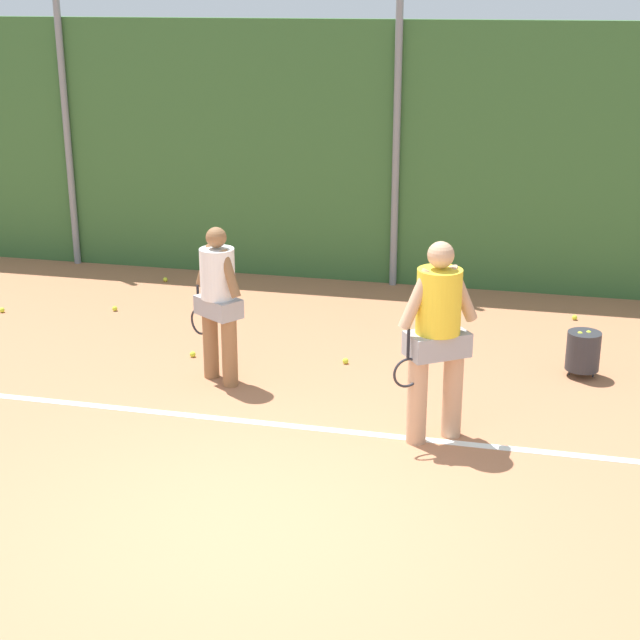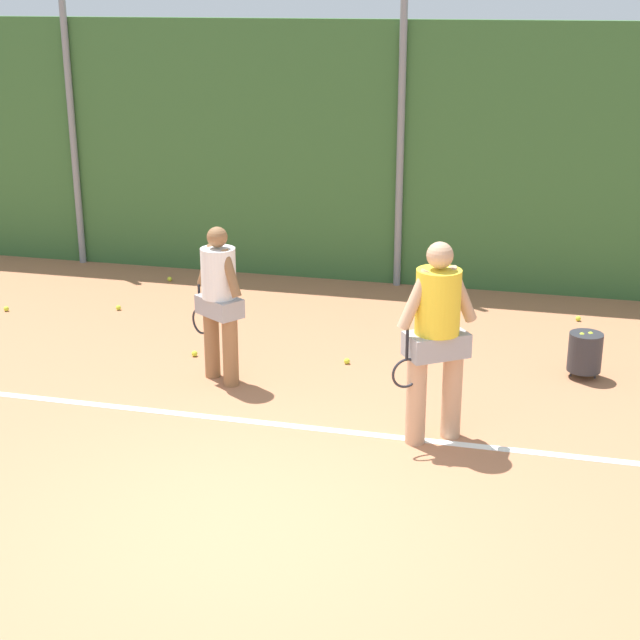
{
  "view_description": "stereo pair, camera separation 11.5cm",
  "coord_description": "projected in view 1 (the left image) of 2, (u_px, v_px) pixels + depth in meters",
  "views": [
    {
      "loc": [
        2.08,
        -6.38,
        3.97
      ],
      "look_at": [
        -0.0,
        2.28,
        0.93
      ],
      "focal_mm": 54.54,
      "sensor_mm": 36.0,
      "label": 1
    },
    {
      "loc": [
        2.19,
        -6.35,
        3.97
      ],
      "look_at": [
        -0.0,
        2.28,
        0.93
      ],
      "focal_mm": 54.54,
      "sensor_mm": 36.0,
      "label": 2
    }
  ],
  "objects": [
    {
      "name": "ground_plane",
      "position": [
        314.0,
        418.0,
        9.46
      ],
      "size": [
        26.89,
        26.89,
        0.0
      ],
      "primitive_type": "plane",
      "color": "#B2704C"
    },
    {
      "name": "hedge_fence_backdrop",
      "position": [
        398.0,
        156.0,
        13.33
      ],
      "size": [
        16.87,
        0.25,
        3.59
      ],
      "primitive_type": "cube",
      "color": "#386633",
      "rests_on": "ground_plane"
    },
    {
      "name": "fence_post_left",
      "position": [
        67.0,
        135.0,
        14.2
      ],
      "size": [
        0.1,
        0.1,
        3.88
      ],
      "primitive_type": "cylinder",
      "color": "gray",
      "rests_on": "ground_plane"
    },
    {
      "name": "fence_post_center",
      "position": [
        396.0,
        147.0,
        13.12
      ],
      "size": [
        0.1,
        0.1,
        3.88
      ],
      "primitive_type": "cylinder",
      "color": "gray",
      "rests_on": "ground_plane"
    },
    {
      "name": "court_baseline_paint",
      "position": [
        308.0,
        428.0,
        9.26
      ],
      "size": [
        12.33,
        0.1,
        0.01
      ],
      "primitive_type": "cube",
      "color": "white",
      "rests_on": "ground_plane"
    },
    {
      "name": "player_foreground_near",
      "position": [
        437.0,
        331.0,
        8.7
      ],
      "size": [
        0.69,
        0.61,
        1.89
      ],
      "rotation": [
        0.0,
        0.0,
        3.76
      ],
      "color": "tan",
      "rests_on": "ground_plane"
    },
    {
      "name": "player_midcourt",
      "position": [
        218.0,
        297.0,
        10.06
      ],
      "size": [
        0.7,
        0.51,
        1.68
      ],
      "rotation": [
        0.0,
        0.0,
        2.56
      ],
      "color": "#8C603D",
      "rests_on": "ground_plane"
    },
    {
      "name": "ball_hopper",
      "position": [
        583.0,
        351.0,
        10.41
      ],
      "size": [
        0.36,
        0.36,
        0.51
      ],
      "color": "#2D2D33",
      "rests_on": "ground_plane"
    },
    {
      "name": "tennis_ball_0",
      "position": [
        115.0,
        308.0,
        12.61
      ],
      "size": [
        0.07,
        0.07,
        0.07
      ],
      "primitive_type": "sphere",
      "color": "#CCDB33",
      "rests_on": "ground_plane"
    },
    {
      "name": "tennis_ball_1",
      "position": [
        2.0,
        310.0,
        12.55
      ],
      "size": [
        0.07,
        0.07,
        0.07
      ],
      "primitive_type": "sphere",
      "color": "#CCDB33",
      "rests_on": "ground_plane"
    },
    {
      "name": "tennis_ball_3",
      "position": [
        575.0,
        317.0,
        12.26
      ],
      "size": [
        0.07,
        0.07,
        0.07
      ],
      "primitive_type": "sphere",
      "color": "#CCDB33",
      "rests_on": "ground_plane"
    },
    {
      "name": "tennis_ball_4",
      "position": [
        346.0,
        361.0,
        10.83
      ],
      "size": [
        0.07,
        0.07,
        0.07
      ],
      "primitive_type": "sphere",
      "color": "#CCDB33",
      "rests_on": "ground_plane"
    },
    {
      "name": "tennis_ball_5",
      "position": [
        193.0,
        354.0,
        11.03
      ],
      "size": [
        0.07,
        0.07,
        0.07
      ],
      "primitive_type": "sphere",
      "color": "#CCDB33",
      "rests_on": "ground_plane"
    },
    {
      "name": "tennis_ball_7",
      "position": [
        424.0,
        318.0,
        12.25
      ],
      "size": [
        0.07,
        0.07,
        0.07
      ],
      "primitive_type": "sphere",
      "color": "#CCDB33",
      "rests_on": "ground_plane"
    },
    {
      "name": "tennis_ball_8",
      "position": [
        165.0,
        280.0,
        13.87
      ],
      "size": [
        0.07,
        0.07,
        0.07
      ],
      "primitive_type": "sphere",
      "color": "#CCDB33",
      "rests_on": "ground_plane"
    }
  ]
}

